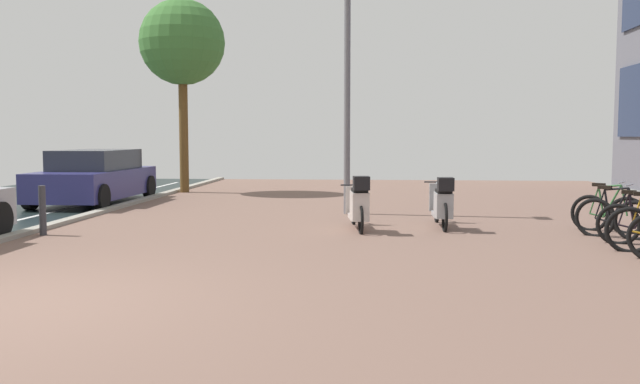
% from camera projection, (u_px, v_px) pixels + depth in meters
% --- Properties ---
extents(ground, '(21.00, 40.00, 0.13)m').
position_uv_depth(ground, '(145.00, 311.00, 6.68)').
color(ground, black).
extents(bicycle_rack_03, '(1.23, 0.58, 0.95)m').
position_uv_depth(bicycle_rack_03, '(640.00, 224.00, 10.57)').
color(bicycle_rack_03, black).
rests_on(bicycle_rack_03, ground).
extents(bicycle_rack_04, '(1.15, 0.80, 0.96)m').
position_uv_depth(bicycle_rack_04, '(615.00, 218.00, 11.32)').
color(bicycle_rack_04, black).
rests_on(bicycle_rack_04, ground).
extents(bicycle_rack_05, '(1.16, 0.77, 0.95)m').
position_uv_depth(bicycle_rack_05, '(608.00, 213.00, 12.05)').
color(bicycle_rack_05, black).
rests_on(bicycle_rack_05, ground).
extents(scooter_near, '(0.59, 1.83, 1.05)m').
position_uv_depth(scooter_near, '(358.00, 205.00, 12.21)').
color(scooter_near, black).
rests_on(scooter_near, ground).
extents(scooter_mid, '(0.52, 1.91, 1.01)m').
position_uv_depth(scooter_mid, '(442.00, 204.00, 12.52)').
color(scooter_mid, black).
rests_on(scooter_mid, ground).
extents(parked_car_far, '(1.94, 4.33, 1.38)m').
position_uv_depth(parked_car_far, '(95.00, 177.00, 17.22)').
color(parked_car_far, navy).
rests_on(parked_car_far, ground).
extents(lamp_post, '(0.20, 0.52, 5.61)m').
position_uv_depth(lamp_post, '(347.00, 73.00, 14.63)').
color(lamp_post, slate).
rests_on(lamp_post, ground).
extents(street_tree, '(2.59, 2.59, 5.87)m').
position_uv_depth(street_tree, '(182.00, 44.00, 20.17)').
color(street_tree, brown).
rests_on(street_tree, ground).
extents(bollard_far, '(0.12, 0.12, 0.87)m').
position_uv_depth(bollard_far, '(43.00, 210.00, 11.62)').
color(bollard_far, '#38383D').
rests_on(bollard_far, ground).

